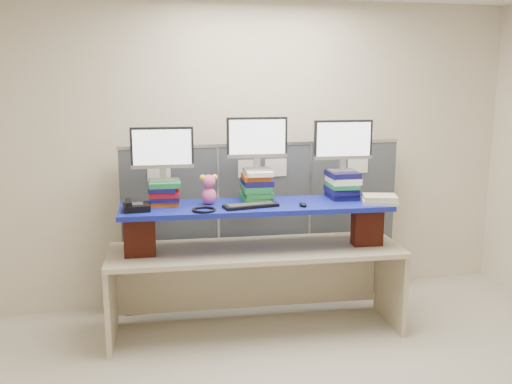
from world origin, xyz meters
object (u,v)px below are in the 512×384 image
object	(u,v)px
blue_board	(256,206)
keyboard	(251,206)
monitor_right	(343,142)
desk	(256,265)
monitor_left	(162,151)
desk_phone	(135,207)
monitor_center	(257,140)

from	to	relation	value
blue_board	keyboard	size ratio (longest dim) A/B	4.83
blue_board	monitor_right	world-z (taller)	monitor_right
desk	monitor_left	bearing A→B (deg)	170.84
blue_board	desk_phone	world-z (taller)	desk_phone
blue_board	monitor_left	bearing A→B (deg)	170.84
monitor_center	keyboard	size ratio (longest dim) A/B	1.10
monitor_left	keyboard	bearing A→B (deg)	-17.92
desk	monitor_right	xyz separation A→B (m)	(0.76, 0.06, 0.99)
desk	monitor_left	xyz separation A→B (m)	(-0.72, 0.17, 0.95)
monitor_right	desk_phone	world-z (taller)	monitor_right
monitor_right	keyboard	size ratio (longest dim) A/B	1.10
monitor_center	desk_phone	bearing A→B (deg)	-168.70
keyboard	monitor_right	bearing A→B (deg)	2.35
keyboard	desk_phone	bearing A→B (deg)	165.75
desk	keyboard	world-z (taller)	keyboard
desk	monitor_center	world-z (taller)	monitor_center
monitor_left	keyboard	distance (m)	0.83
desk	desk_phone	size ratio (longest dim) A/B	11.89
blue_board	desk	bearing A→B (deg)	-85.60
monitor_right	desk_phone	distance (m)	1.77
monitor_center	monitor_right	distance (m)	0.73
monitor_left	monitor_right	xyz separation A→B (m)	(1.48, -0.11, 0.04)
monitor_left	desk	bearing A→B (deg)	-9.16
monitor_center	monitor_right	bearing A→B (deg)	-0.00
monitor_center	monitor_right	xyz separation A→B (m)	(0.72, -0.06, -0.03)
monitor_center	monitor_left	bearing A→B (deg)	180.00
blue_board	desk_phone	bearing A→B (deg)	-175.36
desk	monitor_right	bearing A→B (deg)	8.94
monitor_right	desk_phone	size ratio (longest dim) A/B	2.41
blue_board	keyboard	bearing A→B (deg)	-119.89
blue_board	desk_phone	xyz separation A→B (m)	(-0.95, -0.00, 0.05)
desk_phone	monitor_center	bearing A→B (deg)	4.35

